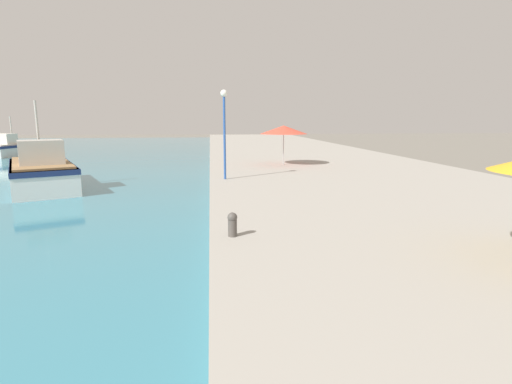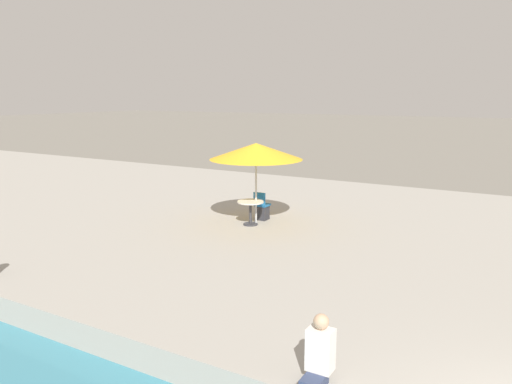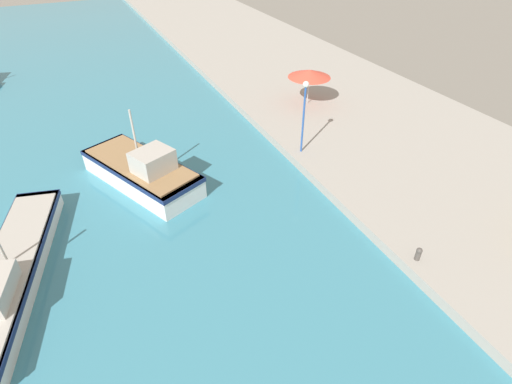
{
  "view_description": "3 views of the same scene",
  "coord_description": "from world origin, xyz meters",
  "px_view_note": "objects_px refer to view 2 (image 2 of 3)",
  "views": [
    {
      "loc": [
        0.08,
        0.82,
        3.68
      ],
      "look_at": [
        1.5,
        13.3,
        1.37
      ],
      "focal_mm": 28.0,
      "sensor_mm": 36.0,
      "label": 1
    },
    {
      "loc": [
        -5.49,
        0.92,
        4.5
      ],
      "look_at": [
        7.39,
        8.32,
        1.57
      ],
      "focal_mm": 35.0,
      "sensor_mm": 36.0,
      "label": 2
    },
    {
      "loc": [
        -11.1,
        2.85,
        13.27
      ],
      "look_at": [
        -4.0,
        18.0,
        1.17
      ],
      "focal_mm": 28.0,
      "sensor_mm": 36.0,
      "label": 3
    }
  ],
  "objects_px": {
    "cafe_table": "(250,208)",
    "cafe_chair_left": "(262,210)",
    "person_at_quay": "(319,353)",
    "cafe_umbrella_pink": "(256,151)"
  },
  "relations": [
    {
      "from": "cafe_table",
      "to": "cafe_chair_left",
      "type": "relative_size",
      "value": 0.88
    },
    {
      "from": "cafe_table",
      "to": "person_at_quay",
      "type": "bearing_deg",
      "value": -143.11
    },
    {
      "from": "cafe_chair_left",
      "to": "person_at_quay",
      "type": "distance_m",
      "value": 9.1
    },
    {
      "from": "person_at_quay",
      "to": "cafe_table",
      "type": "bearing_deg",
      "value": 36.89
    },
    {
      "from": "cafe_table",
      "to": "person_at_quay",
      "type": "height_order",
      "value": "person_at_quay"
    },
    {
      "from": "cafe_umbrella_pink",
      "to": "cafe_chair_left",
      "type": "height_order",
      "value": "cafe_umbrella_pink"
    },
    {
      "from": "cafe_umbrella_pink",
      "to": "cafe_table",
      "type": "bearing_deg",
      "value": 154.25
    },
    {
      "from": "cafe_chair_left",
      "to": "person_at_quay",
      "type": "relative_size",
      "value": 0.92
    },
    {
      "from": "cafe_umbrella_pink",
      "to": "person_at_quay",
      "type": "relative_size",
      "value": 2.83
    },
    {
      "from": "cafe_table",
      "to": "person_at_quay",
      "type": "xyz_separation_m",
      "value": [
        -6.81,
        -5.11,
        -0.1
      ]
    }
  ]
}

